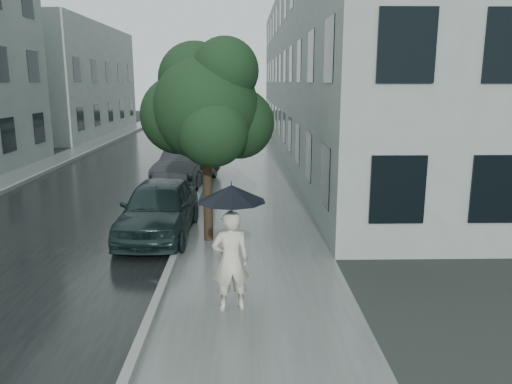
{
  "coord_description": "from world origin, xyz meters",
  "views": [
    {
      "loc": [
        -0.0,
        -8.96,
        3.88
      ],
      "look_at": [
        0.26,
        2.66,
        1.3
      ],
      "focal_mm": 35.0,
      "sensor_mm": 36.0,
      "label": 1
    }
  ],
  "objects_px": {
    "car_far": "(188,164)",
    "lamp_post": "(207,104)",
    "street_tree": "(206,106)",
    "pedestrian": "(231,261)",
    "car_near": "(159,208)"
  },
  "relations": [
    {
      "from": "street_tree",
      "to": "lamp_post",
      "type": "relative_size",
      "value": 0.95
    },
    {
      "from": "car_far",
      "to": "car_near",
      "type": "bearing_deg",
      "value": -80.4
    },
    {
      "from": "car_far",
      "to": "lamp_post",
      "type": "bearing_deg",
      "value": 85.95
    },
    {
      "from": "pedestrian",
      "to": "car_far",
      "type": "xyz_separation_m",
      "value": [
        -1.95,
        11.02,
        -0.14
      ]
    },
    {
      "from": "pedestrian",
      "to": "car_near",
      "type": "height_order",
      "value": "pedestrian"
    },
    {
      "from": "pedestrian",
      "to": "street_tree",
      "type": "height_order",
      "value": "street_tree"
    },
    {
      "from": "street_tree",
      "to": "car_near",
      "type": "height_order",
      "value": "street_tree"
    },
    {
      "from": "lamp_post",
      "to": "car_near",
      "type": "bearing_deg",
      "value": -91.66
    },
    {
      "from": "street_tree",
      "to": "lamp_post",
      "type": "xyz_separation_m",
      "value": [
        -0.69,
        9.46,
        -0.35
      ]
    },
    {
      "from": "pedestrian",
      "to": "lamp_post",
      "type": "xyz_separation_m",
      "value": [
        -1.35,
        13.47,
        2.06
      ]
    },
    {
      "from": "car_near",
      "to": "street_tree",
      "type": "bearing_deg",
      "value": -13.36
    },
    {
      "from": "pedestrian",
      "to": "lamp_post",
      "type": "relative_size",
      "value": 0.34
    },
    {
      "from": "street_tree",
      "to": "pedestrian",
      "type": "bearing_deg",
      "value": -80.6
    },
    {
      "from": "pedestrian",
      "to": "car_far",
      "type": "height_order",
      "value": "pedestrian"
    },
    {
      "from": "pedestrian",
      "to": "lamp_post",
      "type": "bearing_deg",
      "value": -95.66
    }
  ]
}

